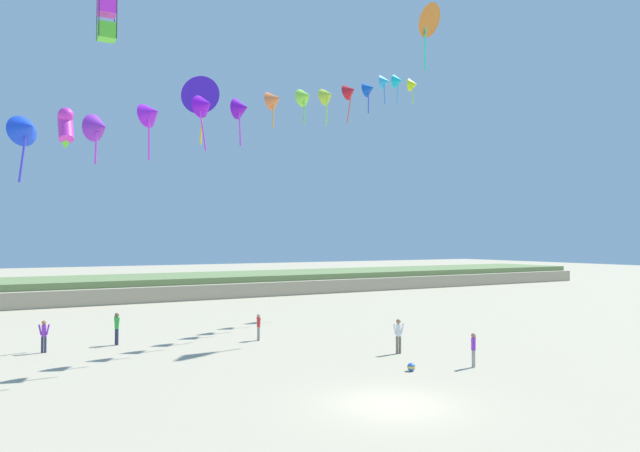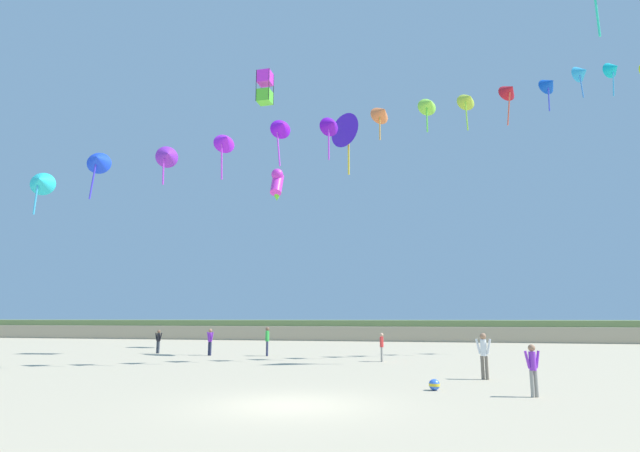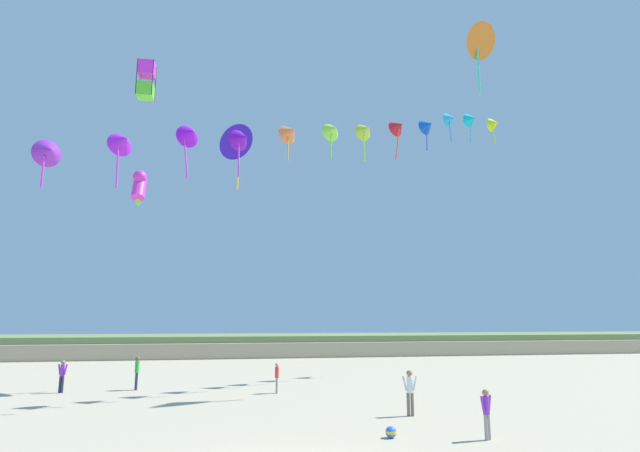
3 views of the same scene
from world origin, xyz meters
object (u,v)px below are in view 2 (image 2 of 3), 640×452
(person_mid_center, at_px, (158,340))
(large_kite_high_solo, at_px, (277,183))
(person_near_left, at_px, (267,339))
(person_near_right, at_px, (210,340))
(large_kite_outer_drift, at_px, (265,87))
(person_far_left, at_px, (484,352))
(large_kite_low_lead, at_px, (348,132))
(person_far_center, at_px, (533,366))
(beach_ball, at_px, (434,385))
(person_far_right, at_px, (382,345))

(person_mid_center, bearing_deg, large_kite_high_solo, 50.30)
(person_near_left, bearing_deg, large_kite_high_solo, 104.12)
(person_near_left, xyz_separation_m, person_near_right, (-3.64, -0.41, -0.06))
(person_mid_center, relative_size, large_kite_outer_drift, 0.67)
(person_far_left, xyz_separation_m, large_kite_low_lead, (-6.87, 10.68, 13.58))
(person_far_center, relative_size, large_kite_high_solo, 0.57)
(large_kite_high_solo, bearing_deg, person_far_center, -55.31)
(large_kite_low_lead, height_order, large_kite_outer_drift, large_kite_outer_drift)
(large_kite_high_solo, bearing_deg, beach_ball, -59.96)
(person_mid_center, distance_m, person_far_right, 15.47)
(person_far_center, bearing_deg, person_near_right, 141.05)
(person_near_right, height_order, person_far_center, person_near_right)
(person_far_center, xyz_separation_m, large_kite_high_solo, (-14.88, 21.50, 12.34))
(person_mid_center, distance_m, person_far_left, 22.25)
(person_near_right, distance_m, beach_ball, 18.61)
(large_kite_high_solo, height_order, large_kite_outer_drift, large_kite_outer_drift)
(person_near_right, distance_m, person_far_center, 21.33)
(person_near_left, xyz_separation_m, person_far_right, (7.35, -2.55, -0.14))
(person_near_right, relative_size, large_kite_low_lead, 0.40)
(person_near_left, bearing_deg, person_far_center, -46.87)
(person_far_center, height_order, large_kite_high_solo, large_kite_high_solo)
(large_kite_high_solo, distance_m, large_kite_outer_drift, 8.88)
(person_far_center, bearing_deg, beach_ball, 164.42)
(large_kite_low_lead, xyz_separation_m, large_kite_outer_drift, (-5.71, -0.72, 3.46))
(person_mid_center, height_order, person_far_right, person_mid_center)
(person_far_right, distance_m, large_kite_high_solo, 18.52)
(person_near_left, relative_size, person_mid_center, 1.15)
(person_near_left, relative_size, beach_ball, 4.87)
(person_mid_center, distance_m, person_far_center, 25.27)
(person_near_right, xyz_separation_m, beach_ball, (13.67, -12.60, -0.77))
(person_near_left, height_order, large_kite_high_solo, large_kite_high_solo)
(person_far_center, xyz_separation_m, large_kite_low_lead, (-7.87, 14.88, 13.70))
(person_near_right, bearing_deg, large_kite_low_lead, 9.57)
(person_mid_center, bearing_deg, person_far_right, -11.75)
(beach_ball, bearing_deg, large_kite_low_lead, 109.38)
(person_mid_center, distance_m, large_kite_low_lead, 18.82)
(beach_ball, bearing_deg, person_far_right, 104.40)
(person_far_center, bearing_deg, person_near_left, 133.13)
(person_far_center, bearing_deg, large_kite_high_solo, 124.69)
(large_kite_outer_drift, bearing_deg, person_near_right, -166.02)
(person_far_left, xyz_separation_m, beach_ball, (-1.92, -3.39, -0.83))
(person_far_center, distance_m, beach_ball, 3.11)
(person_mid_center, bearing_deg, person_near_right, -13.65)
(person_near_left, distance_m, large_kite_high_solo, 14.55)
(large_kite_outer_drift, bearing_deg, person_far_center, -46.21)
(person_far_left, relative_size, large_kite_low_lead, 0.42)
(person_far_left, relative_size, large_kite_high_solo, 0.64)
(large_kite_low_lead, distance_m, large_kite_outer_drift, 6.72)
(person_far_left, bearing_deg, large_kite_outer_drift, 141.64)
(large_kite_low_lead, bearing_deg, person_near_right, -170.43)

